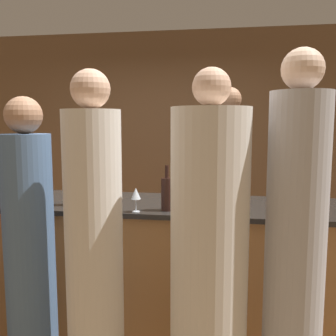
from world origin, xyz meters
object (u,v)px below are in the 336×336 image
at_px(wine_bottle_0, 68,190).
at_px(bartender, 228,200).
at_px(guest_3, 30,256).
at_px(guest_2, 95,261).
at_px(wine_bottle_1, 167,193).
at_px(guest_1, 294,261).
at_px(guest_4, 209,271).

bearing_deg(wine_bottle_0, bartender, 39.09).
xyz_separation_m(bartender, wine_bottle_0, (-1.15, -0.93, 0.23)).
bearing_deg(guest_3, wine_bottle_0, 86.57).
xyz_separation_m(guest_2, wine_bottle_1, (0.30, 0.61, 0.27)).
bearing_deg(guest_2, guest_3, 161.58).
bearing_deg(wine_bottle_0, wine_bottle_1, -3.85).
bearing_deg(wine_bottle_0, guest_1, -22.34).
distance_m(guest_2, wine_bottle_1, 0.73).
height_order(guest_3, wine_bottle_0, guest_3).
height_order(bartender, guest_3, bartender).
bearing_deg(wine_bottle_0, guest_3, -93.43).
distance_m(guest_4, wine_bottle_1, 0.74).
bearing_deg(guest_2, guest_4, 0.57).
bearing_deg(guest_3, guest_2, -18.42).
xyz_separation_m(guest_2, guest_3, (-0.46, 0.15, -0.05)).
distance_m(guest_4, wine_bottle_0, 1.27).
height_order(bartender, guest_2, bartender).
relative_size(bartender, wine_bottle_0, 6.97).
height_order(guest_1, guest_3, guest_1).
xyz_separation_m(guest_3, wine_bottle_1, (0.76, 0.45, 0.32)).
distance_m(guest_1, guest_2, 1.05).
xyz_separation_m(guest_1, guest_3, (-1.51, 0.11, -0.10)).
height_order(guest_4, wine_bottle_1, guest_4).
bearing_deg(guest_1, wine_bottle_0, 157.66).
xyz_separation_m(bartender, guest_1, (0.33, -1.54, 0.01)).
relative_size(bartender, guest_3, 1.09).
bearing_deg(guest_4, guest_1, 5.41).
height_order(guest_3, wine_bottle_1, guest_3).
xyz_separation_m(guest_1, wine_bottle_0, (-1.48, 0.61, 0.22)).
relative_size(guest_3, wine_bottle_0, 6.39).
height_order(guest_2, guest_4, guest_2).
bearing_deg(guest_3, guest_4, -7.82).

